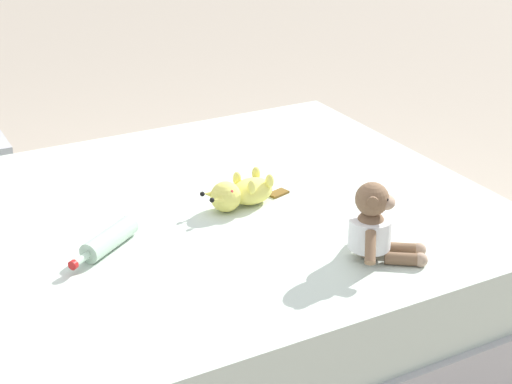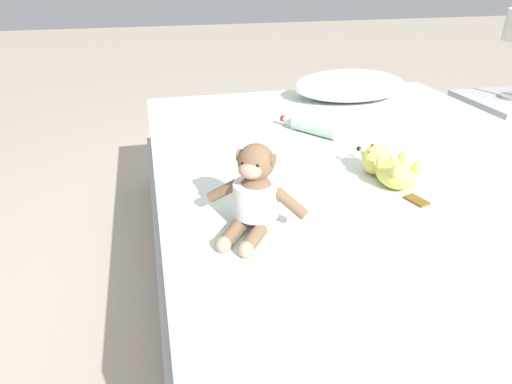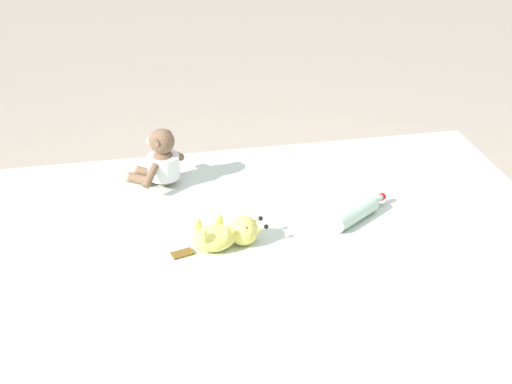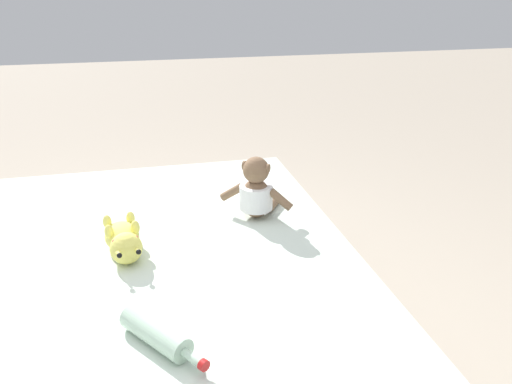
{
  "view_description": "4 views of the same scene",
  "coord_description": "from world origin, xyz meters",
  "px_view_note": "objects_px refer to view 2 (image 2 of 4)",
  "views": [
    {
      "loc": [
        -2.1,
        0.87,
        1.63
      ],
      "look_at": [
        -0.2,
        -0.15,
        0.64
      ],
      "focal_mm": 54.99,
      "sensor_mm": 36.0,
      "label": 1
    },
    {
      "loc": [
        -0.76,
        -1.37,
        1.16
      ],
      "look_at": [
        -0.52,
        -0.35,
        0.61
      ],
      "focal_mm": 31.8,
      "sensor_mm": 36.0,
      "label": 2
    },
    {
      "loc": [
        1.98,
        -0.48,
        1.86
      ],
      "look_at": [
        -0.22,
        -0.05,
        0.61
      ],
      "focal_mm": 50.91,
      "sensor_mm": 36.0,
      "label": 3
    },
    {
      "loc": [
        -0.12,
        1.32,
        1.34
      ],
      "look_at": [
        -0.52,
        -0.35,
        0.61
      ],
      "focal_mm": 35.72,
      "sensor_mm": 36.0,
      "label": 4
    }
  ],
  "objects_px": {
    "plush_monkey": "(254,195)",
    "nightstand": "(502,143)",
    "plush_yellow_creature": "(388,167)",
    "bed": "(364,220)",
    "glass_bottle": "(314,127)",
    "pillow": "(349,85)"
  },
  "relations": [
    {
      "from": "bed",
      "to": "pillow",
      "type": "bearing_deg",
      "value": 72.7
    },
    {
      "from": "pillow",
      "to": "plush_monkey",
      "type": "relative_size",
      "value": 2.35
    },
    {
      "from": "plush_yellow_creature",
      "to": "pillow",
      "type": "bearing_deg",
      "value": 73.53
    },
    {
      "from": "plush_monkey",
      "to": "glass_bottle",
      "type": "distance_m",
      "value": 0.77
    },
    {
      "from": "plush_monkey",
      "to": "plush_yellow_creature",
      "type": "relative_size",
      "value": 0.77
    },
    {
      "from": "bed",
      "to": "plush_monkey",
      "type": "distance_m",
      "value": 0.73
    },
    {
      "from": "bed",
      "to": "plush_monkey",
      "type": "xyz_separation_m",
      "value": [
        -0.52,
        -0.36,
        0.36
      ]
    },
    {
      "from": "glass_bottle",
      "to": "nightstand",
      "type": "bearing_deg",
      "value": 13.6
    },
    {
      "from": "bed",
      "to": "nightstand",
      "type": "bearing_deg",
      "value": 28.05
    },
    {
      "from": "plush_monkey",
      "to": "bed",
      "type": "bearing_deg",
      "value": 34.29
    },
    {
      "from": "glass_bottle",
      "to": "pillow",
      "type": "bearing_deg",
      "value": 51.87
    },
    {
      "from": "plush_yellow_creature",
      "to": "glass_bottle",
      "type": "relative_size",
      "value": 1.31
    },
    {
      "from": "nightstand",
      "to": "glass_bottle",
      "type": "bearing_deg",
      "value": -166.4
    },
    {
      "from": "nightstand",
      "to": "plush_monkey",
      "type": "bearing_deg",
      "value": -149.85
    },
    {
      "from": "pillow",
      "to": "nightstand",
      "type": "height_order",
      "value": "pillow"
    },
    {
      "from": "plush_yellow_creature",
      "to": "bed",
      "type": "bearing_deg",
      "value": 76.95
    },
    {
      "from": "plush_yellow_creature",
      "to": "glass_bottle",
      "type": "xyz_separation_m",
      "value": [
        -0.08,
        0.47,
        -0.02
      ]
    },
    {
      "from": "glass_bottle",
      "to": "plush_yellow_creature",
      "type": "bearing_deg",
      "value": -80.87
    },
    {
      "from": "glass_bottle",
      "to": "nightstand",
      "type": "relative_size",
      "value": 0.5
    },
    {
      "from": "plush_monkey",
      "to": "nightstand",
      "type": "relative_size",
      "value": 0.5
    },
    {
      "from": "plush_monkey",
      "to": "glass_bottle",
      "type": "relative_size",
      "value": 1.0
    },
    {
      "from": "plush_yellow_creature",
      "to": "nightstand",
      "type": "height_order",
      "value": "plush_yellow_creature"
    }
  ]
}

